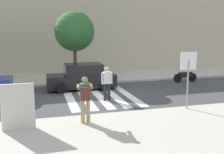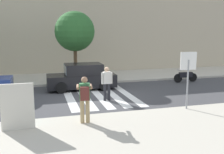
% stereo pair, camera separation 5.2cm
% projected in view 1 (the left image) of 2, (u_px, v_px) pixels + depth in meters
% --- Properties ---
extents(ground_plane, '(120.00, 120.00, 0.00)m').
position_uv_depth(ground_plane, '(100.00, 97.00, 14.02)').
color(ground_plane, '#424244').
extents(sidewalk_near, '(60.00, 6.00, 0.14)m').
position_uv_depth(sidewalk_near, '(146.00, 142.00, 8.13)').
color(sidewalk_near, beige).
rests_on(sidewalk_near, ground).
extents(sidewalk_far, '(60.00, 4.80, 0.14)m').
position_uv_depth(sidewalk_far, '(82.00, 77.00, 19.70)').
color(sidewalk_far, beige).
rests_on(sidewalk_far, ground).
extents(building_facade_far, '(56.00, 4.00, 7.04)m').
position_uv_depth(building_facade_far, '(73.00, 31.00, 23.29)').
color(building_facade_far, beige).
rests_on(building_facade_far, ground).
extents(crosswalk_stripe_0, '(0.44, 5.20, 0.01)m').
position_uv_depth(crosswalk_stripe_0, '(70.00, 98.00, 13.78)').
color(crosswalk_stripe_0, silver).
rests_on(crosswalk_stripe_0, ground).
extents(crosswalk_stripe_1, '(0.44, 5.20, 0.01)m').
position_uv_depth(crosswalk_stripe_1, '(85.00, 97.00, 14.00)').
color(crosswalk_stripe_1, silver).
rests_on(crosswalk_stripe_1, ground).
extents(crosswalk_stripe_2, '(0.44, 5.20, 0.01)m').
position_uv_depth(crosswalk_stripe_2, '(99.00, 96.00, 14.21)').
color(crosswalk_stripe_2, silver).
rests_on(crosswalk_stripe_2, ground).
extents(crosswalk_stripe_3, '(0.44, 5.20, 0.01)m').
position_uv_depth(crosswalk_stripe_3, '(114.00, 95.00, 14.42)').
color(crosswalk_stripe_3, silver).
rests_on(crosswalk_stripe_3, ground).
extents(crosswalk_stripe_4, '(0.44, 5.20, 0.01)m').
position_uv_depth(crosswalk_stripe_4, '(127.00, 94.00, 14.64)').
color(crosswalk_stripe_4, silver).
rests_on(crosswalk_stripe_4, ground).
extents(stop_sign, '(0.76, 0.08, 2.47)m').
position_uv_depth(stop_sign, '(188.00, 68.00, 11.16)').
color(stop_sign, gray).
rests_on(stop_sign, sidewalk_near).
extents(photographer_with_backpack, '(0.66, 0.89, 1.72)m').
position_uv_depth(photographer_with_backpack, '(85.00, 96.00, 9.45)').
color(photographer_with_backpack, tan).
rests_on(photographer_with_backpack, sidewalk_near).
extents(pedestrian_crossing, '(0.58, 0.24, 1.72)m').
position_uv_depth(pedestrian_crossing, '(107.00, 82.00, 13.15)').
color(pedestrian_crossing, '#232328').
rests_on(pedestrian_crossing, ground).
extents(parked_car_black, '(4.10, 1.92, 1.55)m').
position_uv_depth(parked_car_black, '(82.00, 77.00, 15.92)').
color(parked_car_black, black).
rests_on(parked_car_black, ground).
extents(motorcycle, '(1.76, 0.60, 0.87)m').
position_uv_depth(motorcycle, '(185.00, 76.00, 18.20)').
color(motorcycle, black).
rests_on(motorcycle, ground).
extents(street_tree_center, '(2.66, 2.66, 4.68)m').
position_uv_depth(street_tree_center, '(74.00, 32.00, 17.42)').
color(street_tree_center, brown).
rests_on(street_tree_center, sidewalk_far).
extents(advertising_board, '(1.10, 0.11, 1.60)m').
position_uv_depth(advertising_board, '(18.00, 107.00, 8.87)').
color(advertising_board, beige).
rests_on(advertising_board, sidewalk_near).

